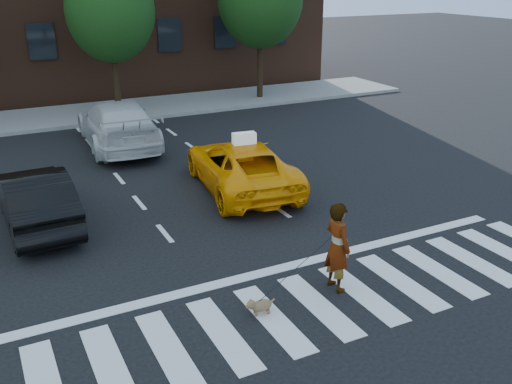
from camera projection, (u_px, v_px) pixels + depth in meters
ground at (319, 306)px, 10.87m from camera, size 120.00×120.00×0.00m
crosswalk at (319, 305)px, 10.87m from camera, size 13.00×2.40×0.01m
stop_line at (278, 269)px, 12.20m from camera, size 12.00×0.30×0.01m
sidewalk_far at (105, 112)px, 25.38m from camera, size 30.00×4.00×0.15m
taxi at (241, 165)px, 16.47m from camera, size 2.97×5.33×1.41m
black_sedan at (36, 198)px, 14.07m from camera, size 1.65×4.40×1.44m
white_suv at (118, 124)px, 20.44m from camera, size 2.67×5.85×1.66m
woman at (337, 247)px, 11.16m from camera, size 0.47×0.69×1.84m
dog at (260, 306)px, 10.53m from camera, size 0.57×0.28×0.33m
taxi_sign at (244, 138)px, 15.99m from camera, size 0.68×0.36×0.32m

